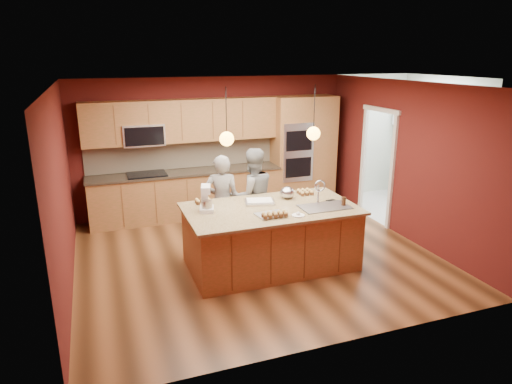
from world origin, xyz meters
name	(u,v)px	position (x,y,z in m)	size (l,w,h in m)	color
floor	(256,256)	(0.00, 0.00, 0.00)	(5.50, 5.50, 0.00)	#442714
ceiling	(256,84)	(0.00, 0.00, 2.70)	(5.50, 5.50, 0.00)	silver
wall_back	(214,145)	(0.00, 2.50, 1.35)	(5.50, 5.50, 0.00)	#4D1412
wall_front	(338,232)	(0.00, -2.50, 1.35)	(5.50, 5.50, 0.00)	#4D1412
wall_left	(62,192)	(-2.75, 0.00, 1.35)	(5.00, 5.00, 0.00)	#4D1412
wall_right	(406,161)	(2.75, 0.00, 1.35)	(5.00, 5.00, 0.00)	#4D1412
cabinet_run	(184,168)	(-0.68, 2.25, 0.98)	(3.74, 0.64, 2.30)	olive
oven_column	(303,152)	(1.85, 2.19, 1.15)	(1.30, 0.62, 2.30)	olive
doorway_trim	(377,168)	(2.73, 0.80, 1.05)	(0.08, 1.11, 2.20)	silver
laundry_room	(437,114)	(4.35, 1.20, 1.95)	(2.60, 2.70, 2.70)	#BBBBB4
pendant_left	(227,139)	(-0.56, -0.39, 2.00)	(0.20, 0.20, 0.80)	black
pendant_right	(313,133)	(0.76, -0.39, 2.00)	(0.20, 0.20, 0.80)	black
island	(272,236)	(0.11, -0.39, 0.48)	(2.54, 1.42, 1.31)	olive
person_left	(222,202)	(-0.39, 0.57, 0.78)	(0.57, 0.38, 1.57)	black
person_right	(252,196)	(0.14, 0.57, 0.82)	(0.80, 0.62, 1.64)	slate
stand_mixer	(206,200)	(-0.84, -0.21, 1.10)	(0.26, 0.31, 0.38)	white
sheet_cake	(260,202)	(0.01, -0.13, 0.96)	(0.51, 0.43, 0.05)	silver
cooling_rack	(271,215)	(-0.03, -0.71, 0.94)	(0.41, 0.29, 0.02)	silver
mixing_bowl	(287,193)	(0.50, -0.05, 1.03)	(0.23, 0.23, 0.20)	#B6B8BE
plate	(298,215)	(0.32, -0.86, 0.94)	(0.18, 0.18, 0.01)	white
tumbler	(344,201)	(1.15, -0.68, 1.00)	(0.07, 0.07, 0.13)	#331C0E
phone	(331,200)	(1.09, -0.40, 0.94)	(0.14, 0.08, 0.01)	black
cupcakes_left	(203,201)	(-0.80, 0.15, 0.97)	(0.25, 0.17, 0.07)	tan
cupcakes_rack	(275,214)	(-0.02, -0.82, 0.99)	(0.39, 0.16, 0.07)	tan
cupcakes_right	(305,192)	(0.87, 0.05, 0.97)	(0.25, 0.25, 0.07)	tan
washer	(438,189)	(4.22, 0.77, 0.50)	(0.62, 0.64, 0.99)	white
dryer	(414,178)	(4.20, 1.50, 0.54)	(0.67, 0.69, 1.08)	white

